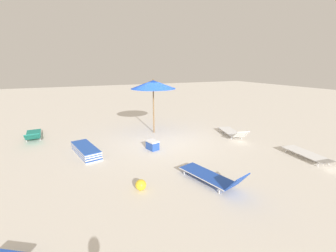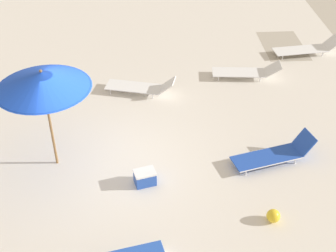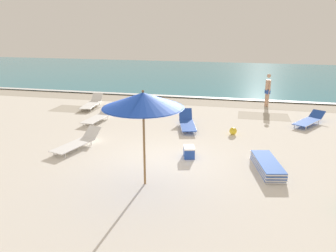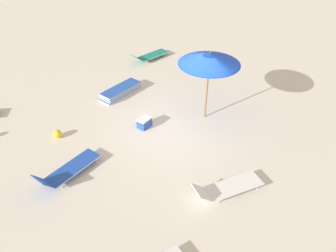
{
  "view_description": "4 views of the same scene",
  "coord_description": "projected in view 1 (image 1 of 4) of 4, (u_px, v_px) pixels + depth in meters",
  "views": [
    {
      "loc": [
        3.71,
        8.92,
        3.28
      ],
      "look_at": [
        0.23,
        1.14,
        0.96
      ],
      "focal_mm": 24.0,
      "sensor_mm": 36.0,
      "label": 1
    },
    {
      "loc": [
        8.98,
        0.97,
        7.65
      ],
      "look_at": [
        -0.3,
        1.54,
        0.84
      ],
      "focal_mm": 50.0,
      "sensor_mm": 36.0,
      "label": 2
    },
    {
      "loc": [
        2.4,
        -9.15,
        4.24
      ],
      "look_at": [
        0.14,
        0.76,
        1.1
      ],
      "focal_mm": 35.0,
      "sensor_mm": 36.0,
      "label": 3
    },
    {
      "loc": [
        -7.25,
        6.17,
        7.12
      ],
      "look_at": [
        -0.45,
        0.84,
        0.72
      ],
      "focal_mm": 35.0,
      "sensor_mm": 36.0,
      "label": 4
    }
  ],
  "objects": [
    {
      "name": "ground_plane",
      "position": [
        162.0,
        142.0,
        10.2
      ],
      "size": [
        60.0,
        60.0,
        0.16
      ],
      "color": "silver"
    },
    {
      "name": "beach_umbrella",
      "position": [
        153.0,
        85.0,
        10.68
      ],
      "size": [
        2.15,
        2.15,
        2.65
      ],
      "color": "olive",
      "rests_on": "ground_plane"
    },
    {
      "name": "lounger_stack",
      "position": [
        86.0,
        150.0,
        8.49
      ],
      "size": [
        1.0,
        1.98,
        0.32
      ],
      "rotation": [
        0.0,
        0.0,
        0.22
      ],
      "color": "blue",
      "rests_on": "ground_plane"
    },
    {
      "name": "sun_lounger_under_umbrella",
      "position": [
        313.0,
        155.0,
        7.92
      ],
      "size": [
        0.79,
        2.21,
        0.49
      ],
      "rotation": [
        0.0,
        0.0,
        -0.09
      ],
      "color": "white",
      "rests_on": "ground_plane"
    },
    {
      "name": "sun_lounger_near_water_right",
      "position": [
        212.0,
        176.0,
        6.38
      ],
      "size": [
        1.12,
        2.16,
        0.63
      ],
      "rotation": [
        0.0,
        0.0,
        0.26
      ],
      "color": "blue",
      "rests_on": "ground_plane"
    },
    {
      "name": "sun_lounger_mid_beach_solo",
      "position": [
        233.0,
        132.0,
        10.62
      ],
      "size": [
        1.12,
        2.2,
        0.54
      ],
      "rotation": [
        0.0,
        0.0,
        -0.25
      ],
      "color": "white",
      "rests_on": "ground_plane"
    },
    {
      "name": "sun_lounger_mid_beach_pair_a",
      "position": [
        33.0,
        135.0,
        10.26
      ],
      "size": [
        0.76,
        2.14,
        0.51
      ],
      "rotation": [
        0.0,
        0.0,
        0.08
      ],
      "color": "#1E8475",
      "rests_on": "ground_plane"
    },
    {
      "name": "beach_ball",
      "position": [
        141.0,
        185.0,
        6.06
      ],
      "size": [
        0.3,
        0.3,
        0.3
      ],
      "color": "yellow",
      "rests_on": "ground_plane"
    },
    {
      "name": "cooler_box",
      "position": [
        153.0,
        145.0,
        8.99
      ],
      "size": [
        0.47,
        0.57,
        0.37
      ],
      "rotation": [
        0.0,
        0.0,
        1.83
      ],
      "color": "blue",
      "rests_on": "ground_plane"
    }
  ]
}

